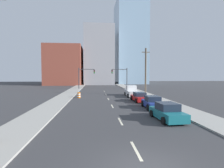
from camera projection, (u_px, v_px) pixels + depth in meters
name	position (u px, v px, depth m)	size (l,w,h in m)	color
sidewalk_left	(77.00, 88.00, 53.96)	(3.25, 95.33, 0.13)	#9E9B93
sidewalk_right	(126.00, 87.00, 55.42)	(3.25, 95.33, 0.13)	#9E9B93
lane_stripe_at_2m	(136.00, 150.00, 9.30)	(0.16, 2.40, 0.01)	beige
lane_stripe_at_8m	(120.00, 121.00, 15.08)	(0.16, 2.40, 0.01)	beige
lane_stripe_at_15m	(112.00, 106.00, 22.37)	(0.16, 2.40, 0.01)	beige
lane_stripe_at_22m	(108.00, 99.00, 29.09)	(0.16, 2.40, 0.01)	beige
lane_stripe_at_28m	(106.00, 95.00, 35.47)	(0.16, 2.40, 0.01)	beige
lane_stripe_at_36m	(104.00, 91.00, 42.79)	(0.16, 2.40, 0.01)	beige
building_brick_left	(65.00, 66.00, 71.76)	(14.00, 16.00, 15.61)	brown
building_office_center	(99.00, 57.00, 76.85)	(12.00, 20.00, 23.85)	#99999E
building_glass_right	(130.00, 43.00, 81.83)	(13.00, 20.00, 38.23)	#8CADC6
traffic_signal_left	(84.00, 75.00, 49.12)	(4.61, 0.35, 5.98)	#38383D
traffic_signal_right	(122.00, 75.00, 50.16)	(4.61, 0.35, 5.98)	#38383D
utility_pole_right_mid	(146.00, 71.00, 34.14)	(1.60, 0.32, 9.22)	brown
traffic_barrel	(79.00, 95.00, 30.44)	(0.56, 0.56, 0.95)	orange
sedan_teal	(167.00, 112.00, 15.55)	(2.27, 4.36, 1.53)	#196B75
sedan_blue	(153.00, 103.00, 20.94)	(2.17, 4.31, 1.48)	navy
sedan_red	(140.00, 97.00, 26.38)	(2.16, 4.54, 1.39)	red
pickup_truck_white	(132.00, 92.00, 33.00)	(2.45, 6.07, 1.98)	silver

